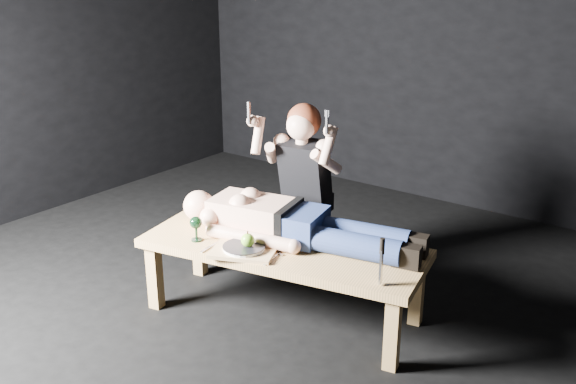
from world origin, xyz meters
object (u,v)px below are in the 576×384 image
Objects in this scene: serving_tray at (244,251)px; goblet at (196,229)px; kneeling_woman at (310,187)px; carving_knife at (381,262)px; table at (283,280)px; lying_man at (297,220)px.

serving_tray is 2.36× the size of goblet.
kneeling_woman is 4.71× the size of carving_knife.
table is at bearing 30.45° from goblet.
lying_man is 5.93× the size of carving_knife.
lying_man is 1.26× the size of kneeling_woman.
goblet is at bearing -173.06° from serving_tray.
lying_man is at bearing 64.82° from table.
kneeling_woman is at bearing 75.51° from goblet.
serving_tray is at bearing -89.71° from kneeling_woman.
lying_man reaches higher than goblet.
carving_knife is at bearing 8.32° from serving_tray.
goblet reaches higher than table.
carving_knife is at bearing -44.61° from kneeling_woman.
kneeling_woman is at bearing 131.64° from carving_knife.
table is 4.63× the size of serving_tray.
table is at bearing -115.18° from lying_man.
table is 0.58m from goblet.
kneeling_woman is at bearing 97.94° from serving_tray.
carving_knife is at bearing 7.91° from goblet.
kneeling_woman is at bearing 99.13° from table.
lying_man is 0.58m from goblet.
serving_tray is at bearing 6.94° from goblet.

